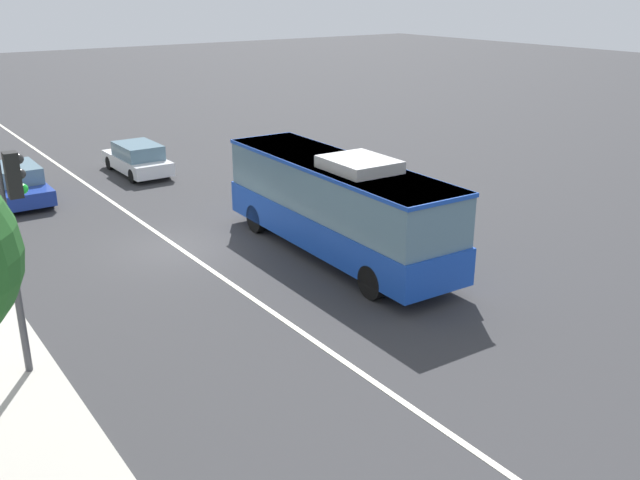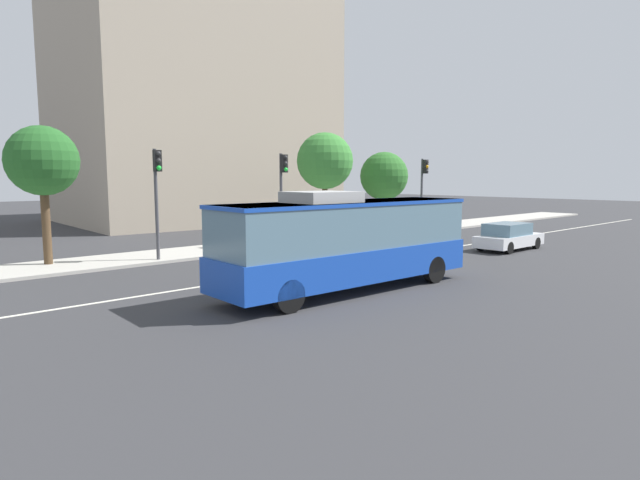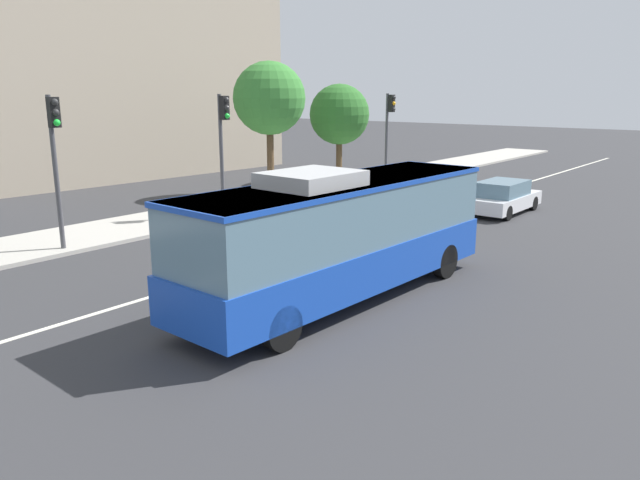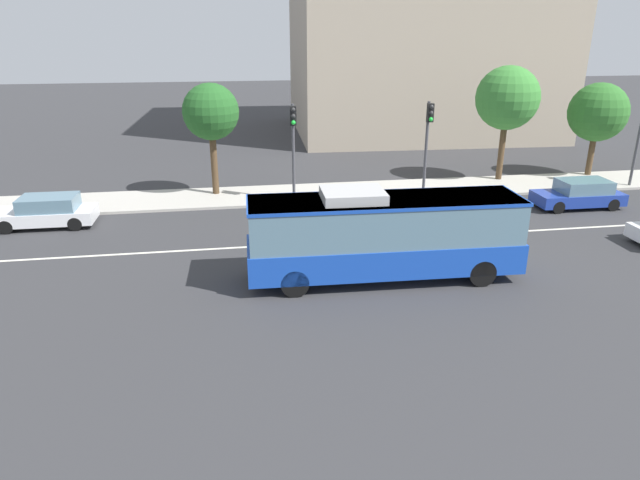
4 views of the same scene
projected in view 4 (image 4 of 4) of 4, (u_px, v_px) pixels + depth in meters
ground_plane at (436, 236)px, 25.43m from camera, size 160.00×160.00×0.00m
sidewalk_kerb at (390, 190)px, 32.37m from camera, size 80.00×3.84×0.14m
lane_centre_line at (436, 236)px, 25.43m from camera, size 76.00×0.16×0.01m
transit_bus at (384, 233)px, 20.58m from camera, size 10.07×2.81×3.46m
sedan_white at (46, 212)px, 26.45m from camera, size 4.52×1.85×1.46m
sedan_blue at (580, 194)px, 29.25m from camera, size 4.52×1.87×1.46m
traffic_light_mid_block at (293, 137)px, 28.92m from camera, size 0.33×0.62×5.20m
traffic_light_far_corner at (428, 133)px, 29.90m from camera, size 0.32×0.62×5.20m
street_tree_kerbside_left at (211, 113)px, 29.95m from camera, size 3.00×3.00×6.12m
street_tree_kerbside_centre at (507, 98)px, 32.81m from camera, size 3.68×3.68×6.81m
street_tree_kerbside_right at (598, 113)px, 34.18m from camera, size 3.51×3.51×5.75m
office_block_background at (421, 10)px, 48.08m from camera, size 21.94×18.72×20.40m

